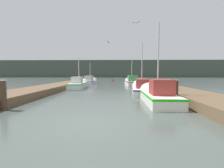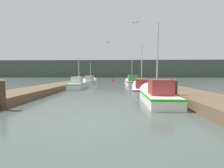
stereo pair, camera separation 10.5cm
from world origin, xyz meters
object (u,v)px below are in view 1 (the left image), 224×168
Objects in this scene: channel_buoy at (112,81)px; fishing_boat_1 at (141,88)px; fishing_boat_4 at (90,81)px; seagull_1 at (109,42)px; fishing_boat_2 at (79,84)px; mooring_piling_0 at (3,95)px; mooring_piling_1 at (176,91)px; fishing_boat_0 at (156,95)px; seagull_lead at (136,23)px; fishing_boat_3 at (131,82)px.

fishing_boat_1 is at bearing -80.46° from channel_buoy.
fishing_boat_4 is 15.13m from seagull_1.
fishing_boat_2 is 6.02× the size of channel_buoy.
mooring_piling_0 is (-7.53, -7.22, 0.34)m from fishing_boat_1.
fishing_boat_4 is at bearing 87.36° from fishing_boat_2.
mooring_piling_1 is 24.29m from channel_buoy.
fishing_boat_0 is 0.80× the size of fishing_boat_1.
fishing_boat_1 reaches higher than seagull_1.
seagull_1 reaches higher than fishing_boat_4.
fishing_boat_0 is at bearing -54.43° from fishing_boat_2.
fishing_boat_1 is 11.38× the size of seagull_1.
seagull_lead reaches higher than seagull_1.
fishing_boat_1 is 10.44m from mooring_piling_0.
fishing_boat_0 is 12.55m from fishing_boat_3.
mooring_piling_0 is at bearing -119.26° from fishing_boat_3.
mooring_piling_0 is (-0.85, -18.56, 0.28)m from fishing_boat_4.
fishing_boat_1 is at bearing -20.38° from seagull_1.
seagull_lead is at bearing -38.55° from seagull_1.
mooring_piling_0 is at bearing -96.80° from fishing_boat_2.
fishing_boat_4 reaches higher than mooring_piling_0.
fishing_boat_0 reaches higher than fishing_boat_2.
seagull_1 is (0.28, -21.44, 3.81)m from channel_buoy.
fishing_boat_3 is (6.58, 3.88, 0.06)m from fishing_boat_2.
fishing_boat_2 is 11.02m from mooring_piling_0.
fishing_boat_4 is (-6.68, 11.34, 0.06)m from fishing_boat_1.
fishing_boat_3 is 3.69× the size of mooring_piling_0.
seagull_lead is (5.92, -5.57, 5.25)m from fishing_boat_2.
seagull_1 is at bearing -129.44° from fishing_boat_1.
mooring_piling_0 is 8.81m from mooring_piling_1.
fishing_boat_0 is at bearing -100.60° from seagull_1.
seagull_1 is (4.69, 4.36, 3.25)m from mooring_piling_0.
fishing_boat_0 is 6.17m from seagull_lead.
fishing_boat_3 is at bearing 28.06° from fishing_boat_2.
fishing_boat_0 is at bearing -83.74° from fishing_boat_1.
fishing_boat_0 reaches higher than fishing_boat_1.
fishing_boat_2 is at bearing -86.96° from fishing_boat_4.
fishing_boat_4 is 9.54× the size of seagull_lead.
fishing_boat_4 is 9.75× the size of seagull_1.
fishing_boat_1 is 1.21× the size of fishing_boat_3.
channel_buoy is at bearing 99.94° from mooring_piling_1.
channel_buoy is (-3.00, 10.93, -0.35)m from fishing_boat_3.
fishing_boat_1 is 5.46m from mooring_piling_1.
fishing_boat_0 is at bearing 118.32° from seagull_lead.
fishing_boat_4 is at bearing 147.84° from fishing_boat_3.
fishing_boat_1 is at bearing -56.31° from fishing_boat_4.
fishing_boat_3 reaches higher than fishing_boat_2.
mooring_piling_1 is at bearing -51.99° from fishing_boat_2.
fishing_boat_2 is at bearing 129.44° from fishing_boat_0.
fishing_boat_3 is 9.21× the size of seagull_lead.
fishing_boat_0 reaches higher than channel_buoy.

